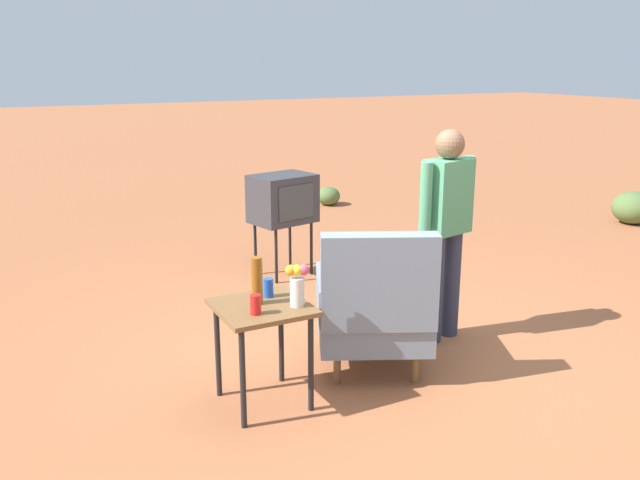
{
  "coord_description": "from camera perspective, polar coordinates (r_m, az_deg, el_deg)",
  "views": [
    {
      "loc": [
        2.5,
        3.77,
        2.14
      ],
      "look_at": [
        -0.02,
        -1.1,
        0.65
      ],
      "focal_mm": 37.6,
      "sensor_mm": 36.0,
      "label": 1
    }
  ],
  "objects": [
    {
      "name": "shrub_near",
      "position": [
        10.1,
        0.71,
        3.77
      ],
      "size": [
        0.36,
        0.36,
        0.28
      ],
      "primitive_type": "ellipsoid",
      "color": "#516B38",
      "rests_on": "ground"
    },
    {
      "name": "bottle_tall_amber",
      "position": [
        4.15,
        -5.38,
        -3.47
      ],
      "size": [
        0.07,
        0.07,
        0.3
      ],
      "primitive_type": "cylinder",
      "color": "brown",
      "rests_on": "side_table"
    },
    {
      "name": "soda_can_red",
      "position": [
        4.01,
        -5.51,
        -5.48
      ],
      "size": [
        0.07,
        0.07,
        0.12
      ],
      "primitive_type": "cylinder",
      "color": "red",
      "rests_on": "side_table"
    },
    {
      "name": "armchair",
      "position": [
        4.64,
        4.67,
        -5.57
      ],
      "size": [
        1.02,
        1.03,
        1.06
      ],
      "color": "brown",
      "rests_on": "ground"
    },
    {
      "name": "shrub_far",
      "position": [
        9.86,
        25.13,
        2.51
      ],
      "size": [
        0.56,
        0.56,
        0.43
      ],
      "primitive_type": "ellipsoid",
      "color": "#516B38",
      "rests_on": "ground"
    },
    {
      "name": "ground_plane",
      "position": [
        5.0,
        5.71,
        -10.18
      ],
      "size": [
        60.0,
        60.0,
        0.0
      ],
      "primitive_type": "plane",
      "color": "#A05B38"
    },
    {
      "name": "side_table",
      "position": [
        4.21,
        -4.93,
        -6.83
      ],
      "size": [
        0.56,
        0.56,
        0.67
      ],
      "color": "black",
      "rests_on": "ground"
    },
    {
      "name": "flower_vase",
      "position": [
        4.09,
        -1.96,
        -3.68
      ],
      "size": [
        0.15,
        0.1,
        0.27
      ],
      "color": "silver",
      "rests_on": "side_table"
    },
    {
      "name": "soda_can_blue",
      "position": [
        4.29,
        -4.42,
        -4.07
      ],
      "size": [
        0.07,
        0.07,
        0.12
      ],
      "primitive_type": "cylinder",
      "color": "blue",
      "rests_on": "side_table"
    },
    {
      "name": "tv_on_stand",
      "position": [
        6.68,
        -3.18,
        3.46
      ],
      "size": [
        0.68,
        0.56,
        1.03
      ],
      "color": "black",
      "rests_on": "ground"
    },
    {
      "name": "person_standing",
      "position": [
        5.16,
        10.67,
        1.48
      ],
      "size": [
        0.56,
        0.29,
        1.64
      ],
      "color": "#2D3347",
      "rests_on": "ground"
    }
  ]
}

